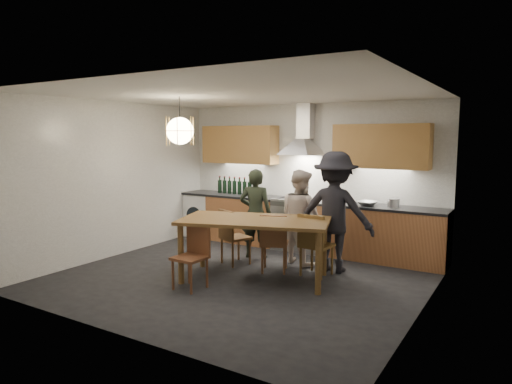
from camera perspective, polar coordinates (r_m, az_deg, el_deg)
The scene contains 17 objects.
ground at distance 6.69m, azimuth -1.93°, elevation -10.60°, with size 5.00×5.00×0.00m, color black.
room_shell at distance 6.39m, azimuth -1.99°, elevation 4.15°, with size 5.02×4.52×2.61m.
counter_run at distance 8.22m, azimuth 5.69°, elevation -4.07°, with size 5.00×0.62×0.90m.
range_stove at distance 8.23m, azimuth 5.53°, elevation -4.12°, with size 0.90×0.60×0.92m.
wall_fixtures at distance 8.19m, azimuth 6.02°, elevation 5.90°, with size 4.30×0.54×1.10m.
pendant_lamp at distance 6.90m, azimuth -9.48°, elevation 7.54°, with size 0.43×0.43×0.70m.
dining_table at distance 6.42m, azimuth -0.17°, elevation -4.27°, with size 2.28×1.62×0.87m.
chair_back_left at distance 7.21m, azimuth -3.11°, elevation -5.18°, with size 0.52×0.52×0.88m.
chair_back_mid at distance 6.78m, azimuth 2.25°, elevation -5.94°, with size 0.52×0.52×0.88m.
chair_back_right at distance 6.64m, azimuth 7.26°, elevation -6.10°, with size 0.45×0.45×0.92m.
chair_front at distance 6.20m, azimuth -7.79°, elevation -7.31°, with size 0.41×0.41×0.87m.
person_left at distance 7.59m, azimuth -0.06°, elevation -2.70°, with size 0.54×0.36×1.49m, color black.
person_mid at distance 7.30m, azimuth 5.58°, elevation -3.07°, with size 0.73×0.57×1.51m, color beige.
person_right at distance 6.90m, azimuth 9.83°, elevation -2.47°, with size 1.16×0.67×1.80m, color black.
mixing_bowl at distance 7.62m, azimuth 13.76°, elevation -1.39°, with size 0.31×0.31×0.08m, color #AAAAAE.
stock_pot at distance 7.55m, azimuth 16.80°, elevation -1.35°, with size 0.19×0.19×0.13m, color #BABABE.
wine_bottles at distance 8.88m, azimuth -2.40°, elevation 0.80°, with size 0.90×0.08×0.33m.
Camera 1 is at (3.51, -5.33, 2.02)m, focal length 32.00 mm.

